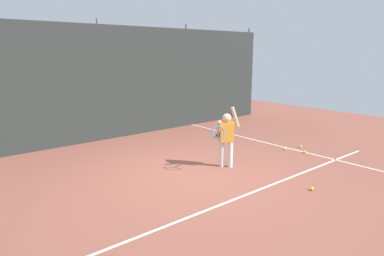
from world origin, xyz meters
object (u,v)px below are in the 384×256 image
at_px(tennis_ball_3, 300,146).
at_px(tennis_ball_4, 305,152).
at_px(tennis_player, 226,135).
at_px(tennis_ball_2, 312,189).
at_px(tennis_ball_1, 285,149).

distance_m(tennis_ball_3, tennis_ball_4, 0.50).
bearing_deg(tennis_player, tennis_ball_2, -50.39).
xyz_separation_m(tennis_player, tennis_ball_4, (2.32, -0.54, -0.69)).
distance_m(tennis_ball_1, tennis_ball_3, 0.54).
distance_m(tennis_player, tennis_ball_2, 2.11).
bearing_deg(tennis_ball_3, tennis_ball_1, 165.77).
height_order(tennis_player, tennis_ball_2, tennis_player).
relative_size(tennis_ball_1, tennis_ball_2, 1.00).
height_order(tennis_ball_1, tennis_ball_3, same).
height_order(tennis_player, tennis_ball_1, tennis_player).
bearing_deg(tennis_ball_1, tennis_player, 178.69).
bearing_deg(tennis_player, tennis_ball_1, 30.67).
relative_size(tennis_player, tennis_ball_4, 20.46).
xyz_separation_m(tennis_ball_3, tennis_ball_4, (-0.36, -0.35, 0.00)).
relative_size(tennis_player, tennis_ball_2, 20.46).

